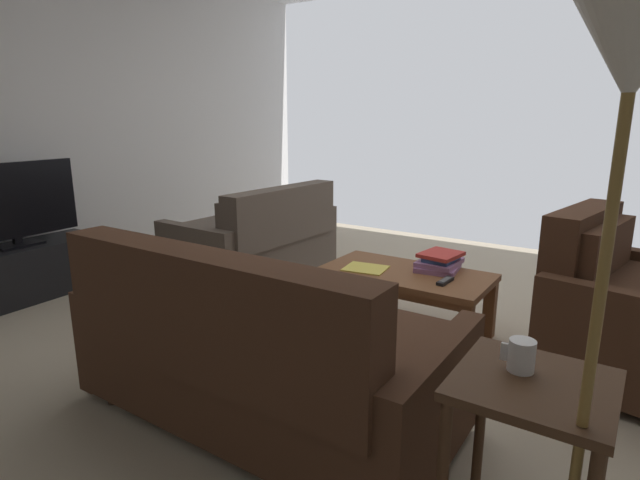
# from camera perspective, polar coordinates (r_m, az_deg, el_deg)

# --- Properties ---
(ground_plane) EXTENTS (5.85, 5.83, 0.01)m
(ground_plane) POSITION_cam_1_polar(r_m,az_deg,el_deg) (3.31, 5.72, -10.93)
(ground_plane) COLOR #B7A88E
(wall_right) EXTENTS (0.12, 5.83, 2.77)m
(wall_right) POSITION_cam_1_polar(r_m,az_deg,el_deg) (5.07, -25.22, 12.60)
(wall_right) COLOR silver
(wall_right) RESTS_ON ground
(sofa_main) EXTENTS (1.74, 0.86, 0.87)m
(sofa_main) POSITION_cam_1_polar(r_m,az_deg,el_deg) (2.33, -7.38, -12.13)
(sofa_main) COLOR black
(sofa_main) RESTS_ON ground
(loveseat_near) EXTENTS (0.87, 1.44, 0.82)m
(loveseat_near) POSITION_cam_1_polar(r_m,az_deg,el_deg) (4.36, -6.97, 0.12)
(loveseat_near) COLOR black
(loveseat_near) RESTS_ON ground
(coffee_table) EXTENTS (1.05, 0.57, 0.42)m
(coffee_table) POSITION_cam_1_polar(r_m,az_deg,el_deg) (3.28, 9.56, -4.66)
(coffee_table) COLOR brown
(coffee_table) RESTS_ON ground
(end_table) EXTENTS (0.45, 0.45, 0.61)m
(end_table) POSITION_cam_1_polar(r_m,az_deg,el_deg) (1.73, 22.64, -17.82)
(end_table) COLOR #472D1C
(end_table) RESTS_ON ground
(floor_lamp) EXTENTS (0.34, 0.34, 1.69)m
(floor_lamp) POSITION_cam_1_polar(r_m,az_deg,el_deg) (1.31, 31.52, 14.82)
(floor_lamp) COLOR olive
(floor_lamp) RESTS_ON ground
(tv_stand) EXTENTS (0.48, 1.22, 0.42)m
(tv_stand) POSITION_cam_1_polar(r_m,az_deg,el_deg) (4.50, -30.54, -3.18)
(tv_stand) COLOR black
(tv_stand) RESTS_ON ground
(flat_tv) EXTENTS (0.22, 0.98, 0.63)m
(flat_tv) POSITION_cam_1_polar(r_m,az_deg,el_deg) (4.40, -31.38, 3.55)
(flat_tv) COLOR black
(flat_tv) RESTS_ON tv_stand
(armchair_side) EXTENTS (0.98, 1.10, 0.89)m
(armchair_side) POSITION_cam_1_polar(r_m,az_deg,el_deg) (3.16, 31.71, -6.82)
(armchair_side) COLOR black
(armchair_side) RESTS_ON ground
(coffee_mug) EXTENTS (0.10, 0.08, 0.10)m
(coffee_mug) POSITION_cam_1_polar(r_m,az_deg,el_deg) (1.70, 21.73, -12.00)
(coffee_mug) COLOR white
(coffee_mug) RESTS_ON end_table
(book_stack) EXTENTS (0.29, 0.32, 0.11)m
(book_stack) POSITION_cam_1_polar(r_m,az_deg,el_deg) (3.33, 13.31, -2.41)
(book_stack) COLOR #996699
(book_stack) RESTS_ON coffee_table
(tv_remote) EXTENTS (0.05, 0.16, 0.02)m
(tv_remote) POSITION_cam_1_polar(r_m,az_deg,el_deg) (3.09, 13.93, -4.51)
(tv_remote) COLOR black
(tv_remote) RESTS_ON coffee_table
(loose_magazine) EXTENTS (0.29, 0.26, 0.01)m
(loose_magazine) POSITION_cam_1_polar(r_m,az_deg,el_deg) (3.28, 5.16, -3.19)
(loose_magazine) COLOR #E0CC4C
(loose_magazine) RESTS_ON coffee_table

